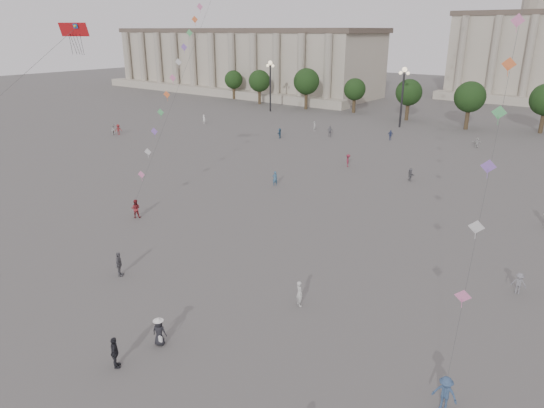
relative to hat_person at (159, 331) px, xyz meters
The scene contains 24 objects.
ground 1.63m from the hat_person, 160.38° to the right, with size 360.00×360.00×0.00m, color #54524F.
hall_west 120.87m from the hat_person, 129.24° to the left, with size 84.00×26.22×17.20m.
tree_row 77.68m from the hat_person, 90.96° to the left, with size 137.12×5.12×8.00m.
lamp_post_far_west 83.79m from the hat_person, 123.66° to the left, with size 2.00×0.90×10.65m.
lamp_post_mid_west 71.71m from the hat_person, 103.20° to the left, with size 2.00×0.90×10.65m.
person_crowd_0 59.79m from the hat_person, 102.55° to the left, with size 0.95×0.39×1.62m, color navy.
person_crowd_1 61.73m from the hat_person, 147.17° to the left, with size 0.84×0.66×1.73m, color #BABBB6.
person_crowd_2 61.35m from the hat_person, 146.45° to the left, with size 1.15×0.66×1.79m, color maroon.
person_crowd_4 61.20m from the hat_person, 90.26° to the left, with size 1.43×0.46×1.55m, color #B9B9B4.
person_crowd_6 23.66m from the hat_person, 51.63° to the left, with size 0.98×0.56×1.51m, color slate.
person_crowd_10 62.92m from the hat_person, 115.06° to the left, with size 0.61×0.40×1.68m, color #B0B1AC.
person_crowd_12 38.96m from the hat_person, 92.16° to the left, with size 1.39×0.44×1.50m, color slate.
person_crowd_13 9.12m from the hat_person, 64.85° to the left, with size 0.63×0.42×1.74m, color #B9B9B4.
person_crowd_16 58.85m from the hat_person, 112.02° to the left, with size 1.05×0.44×1.79m, color slate.
person_crowd_17 41.21m from the hat_person, 104.55° to the left, with size 1.06×0.61×1.65m, color maroon.
person_crowd_19 30.51m from the hat_person, 115.11° to the left, with size 0.61×0.40×1.68m, color #38607F.
person_crowd_20 68.46m from the hat_person, 133.21° to the left, with size 0.64×0.42×1.76m, color silver.
person_crowd_21 56.01m from the hat_person, 119.95° to the left, with size 1.52×0.48×1.63m, color #31536E.
tourist_1 2.72m from the hat_person, 96.23° to the right, with size 1.06×0.44×1.81m, color black.
tourist_3 9.41m from the hat_person, 157.62° to the left, with size 1.08×0.45×1.85m, color #5D5D61.
kite_flyer_0 20.82m from the hat_person, 146.13° to the left, with size 0.87×0.68×1.80m, color maroon.
kite_flyer_1 15.24m from the hat_person, 18.73° to the left, with size 1.15×0.66×1.79m, color #30496D.
hat_person is the anchor object (origin of this frame).
dragon_kite 24.51m from the hat_person, 156.78° to the left, with size 4.10×10.01×24.60m.
Camera 1 is at (20.51, -13.96, 16.85)m, focal length 32.00 mm.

